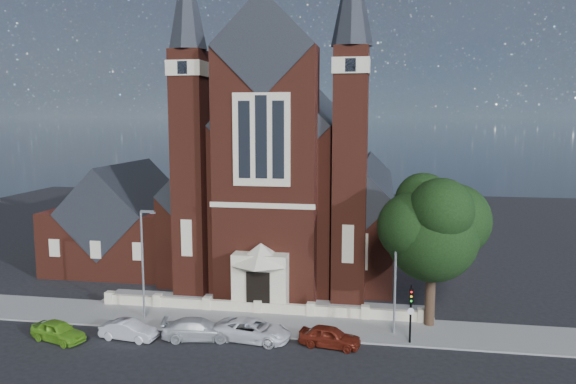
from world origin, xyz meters
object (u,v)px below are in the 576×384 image
(car_lime_van, at_px, (58,331))
(traffic_signal, at_px, (411,306))
(parish_hall, at_px, (126,225))
(car_silver_a, at_px, (129,330))
(street_tree, at_px, (434,230))
(car_dark_red, at_px, (330,336))
(street_lamp_right, at_px, (397,269))
(car_silver_b, at_px, (199,329))
(street_lamp_left, at_px, (144,258))
(car_white_suv, at_px, (253,330))
(church, at_px, (293,181))

(car_lime_van, bearing_deg, traffic_signal, -63.81)
(parish_hall, distance_m, car_lime_van, 19.57)
(car_silver_a, bearing_deg, car_lime_van, 109.12)
(street_tree, xyz_separation_m, car_lime_van, (-24.48, -6.54, -6.28))
(car_silver_a, relative_size, car_dark_red, 0.97)
(street_tree, bearing_deg, street_lamp_right, -145.74)
(car_silver_a, xyz_separation_m, car_silver_b, (4.57, 0.81, 0.06))
(street_lamp_left, relative_size, street_lamp_right, 1.00)
(car_lime_van, bearing_deg, street_lamp_left, -21.33)
(street_tree, distance_m, car_silver_b, 17.31)
(traffic_signal, bearing_deg, street_tree, 64.05)
(car_white_suv, bearing_deg, car_silver_b, 103.95)
(car_lime_van, bearing_deg, church, -8.47)
(car_silver_b, distance_m, car_white_suv, 3.62)
(street_lamp_right, distance_m, car_white_suv, 10.44)
(parish_hall, height_order, street_lamp_right, parish_hall)
(traffic_signal, xyz_separation_m, car_lime_van, (-22.88, -3.26, -1.90))
(street_tree, height_order, street_lamp_left, street_tree)
(traffic_signal, bearing_deg, church, 118.20)
(street_lamp_right, height_order, car_white_suv, street_lamp_right)
(car_lime_van, xyz_separation_m, car_dark_red, (17.78, 2.07, 0.00))
(church, distance_m, parish_hall, 17.26)
(church, relative_size, street_lamp_left, 4.31)
(parish_hall, bearing_deg, street_tree, -23.26)
(street_lamp_left, relative_size, car_lime_van, 2.03)
(street_lamp_left, distance_m, street_lamp_right, 18.00)
(parish_hall, height_order, street_tree, street_tree)
(parish_hall, height_order, car_white_suv, parish_hall)
(parish_hall, relative_size, street_tree, 1.14)
(car_silver_b, xyz_separation_m, car_dark_red, (8.73, 0.24, -0.02))
(church, xyz_separation_m, traffic_signal, (11.00, -20.52, -5.60))
(church, distance_m, street_lamp_right, 21.76)
(church, xyz_separation_m, car_white_suv, (0.76, -21.54, -7.47))
(street_lamp_left, relative_size, car_white_suv, 1.58)
(parish_hall, distance_m, car_silver_a, 20.06)
(parish_hall, xyz_separation_m, street_tree, (28.60, -12.29, 2.95))
(parish_hall, xyz_separation_m, car_white_suv, (16.76, -16.60, -3.30))
(parish_hall, bearing_deg, street_lamp_right, -28.22)
(street_tree, distance_m, traffic_signal, 5.70)
(car_lime_van, xyz_separation_m, car_white_suv, (12.64, 2.23, 0.03))
(street_tree, xyz_separation_m, car_silver_b, (-15.43, -4.71, -6.26))
(street_lamp_right, xyz_separation_m, car_silver_a, (-17.49, -3.81, -3.96))
(parish_hall, xyz_separation_m, car_silver_b, (13.17, -17.00, -3.31))
(car_silver_b, relative_size, car_dark_red, 1.21)
(traffic_signal, relative_size, car_silver_b, 0.83)
(street_tree, xyz_separation_m, traffic_signal, (-1.60, -3.28, -4.38))
(church, relative_size, car_lime_van, 8.76)
(street_tree, distance_m, car_silver_a, 21.69)
(street_lamp_right, distance_m, traffic_signal, 2.71)
(traffic_signal, distance_m, car_dark_red, 5.58)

